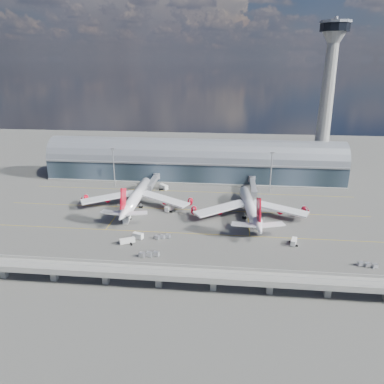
# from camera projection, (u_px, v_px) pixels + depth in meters

# --- Properties ---
(ground) EXTENTS (500.00, 500.00, 0.00)m
(ground) POSITION_uv_depth(u_px,v_px,m) (179.00, 224.00, 189.05)
(ground) COLOR #474744
(ground) RESTS_ON ground
(taxi_lines) EXTENTS (200.00, 80.12, 0.01)m
(taxi_lines) POSITION_uv_depth(u_px,v_px,m) (185.00, 208.00, 209.76)
(taxi_lines) COLOR gold
(taxi_lines) RESTS_ON ground
(terminal) EXTENTS (200.00, 30.00, 28.00)m
(terminal) POSITION_uv_depth(u_px,v_px,m) (194.00, 163.00, 258.34)
(terminal) COLOR #1E2A32
(terminal) RESTS_ON ground
(control_tower) EXTENTS (19.00, 19.00, 103.00)m
(control_tower) POSITION_uv_depth(u_px,v_px,m) (326.00, 104.00, 241.26)
(control_tower) COLOR gray
(control_tower) RESTS_ON ground
(guideway) EXTENTS (220.00, 8.50, 7.20)m
(guideway) POSITION_uv_depth(u_px,v_px,m) (159.00, 274.00, 135.73)
(guideway) COLOR gray
(guideway) RESTS_ON ground
(floodlight_mast_left) EXTENTS (3.00, 0.70, 25.70)m
(floodlight_mast_left) POSITION_uv_depth(u_px,v_px,m) (114.00, 166.00, 240.90)
(floodlight_mast_left) COLOR gray
(floodlight_mast_left) RESTS_ON ground
(floodlight_mast_right) EXTENTS (3.00, 0.70, 25.70)m
(floodlight_mast_right) POSITION_uv_depth(u_px,v_px,m) (271.00, 171.00, 231.16)
(floodlight_mast_right) COLOR gray
(floodlight_mast_right) RESTS_ON ground
(airliner_left) EXTENTS (63.99, 67.18, 20.52)m
(airliner_left) POSITION_uv_depth(u_px,v_px,m) (136.00, 197.00, 209.62)
(airliner_left) COLOR white
(airliner_left) RESTS_ON ground
(airliner_right) EXTENTS (62.36, 65.20, 20.68)m
(airliner_right) POSITION_uv_depth(u_px,v_px,m) (250.00, 208.00, 195.95)
(airliner_right) COLOR white
(airliner_right) RESTS_ON ground
(jet_bridge_left) EXTENTS (4.40, 28.00, 7.25)m
(jet_bridge_left) POSITION_uv_depth(u_px,v_px,m) (153.00, 181.00, 239.43)
(jet_bridge_left) COLOR gray
(jet_bridge_left) RESTS_ON ground
(jet_bridge_right) EXTENTS (4.40, 32.00, 7.25)m
(jet_bridge_right) POSITION_uv_depth(u_px,v_px,m) (253.00, 185.00, 231.46)
(jet_bridge_right) COLOR gray
(jet_bridge_right) RESTS_ON ground
(service_truck_0) EXTENTS (3.20, 8.11, 3.30)m
(service_truck_0) POSITION_uv_depth(u_px,v_px,m) (127.00, 219.00, 191.30)
(service_truck_0) COLOR silver
(service_truck_0) RESTS_ON ground
(service_truck_1) EXTENTS (5.42, 3.86, 2.86)m
(service_truck_1) POSITION_uv_depth(u_px,v_px,m) (138.00, 236.00, 173.35)
(service_truck_1) COLOR silver
(service_truck_1) RESTS_ON ground
(service_truck_2) EXTENTS (7.05, 4.92, 2.50)m
(service_truck_2) POSITION_uv_depth(u_px,v_px,m) (127.00, 241.00, 169.08)
(service_truck_2) COLOR silver
(service_truck_2) RESTS_ON ground
(service_truck_3) EXTENTS (3.61, 5.83, 2.64)m
(service_truck_3) POSITION_uv_depth(u_px,v_px,m) (294.00, 242.00, 168.02)
(service_truck_3) COLOR silver
(service_truck_3) RESTS_ON ground
(service_truck_4) EXTENTS (4.41, 5.82, 3.07)m
(service_truck_4) POSITION_uv_depth(u_px,v_px,m) (169.00, 209.00, 204.85)
(service_truck_4) COLOR silver
(service_truck_4) RESTS_ON ground
(service_truck_5) EXTENTS (6.36, 6.46, 3.17)m
(service_truck_5) POSITION_uv_depth(u_px,v_px,m) (164.00, 187.00, 239.23)
(service_truck_5) COLOR silver
(service_truck_5) RESTS_ON ground
(cargo_train_0) EXTENTS (8.91, 3.63, 1.95)m
(cargo_train_0) POSITION_uv_depth(u_px,v_px,m) (149.00, 254.00, 157.79)
(cargo_train_0) COLOR gray
(cargo_train_0) RESTS_ON ground
(cargo_train_1) EXTENTS (7.68, 3.95, 1.69)m
(cargo_train_1) POSITION_uv_depth(u_px,v_px,m) (163.00, 237.00, 173.80)
(cargo_train_1) COLOR gray
(cargo_train_1) RESTS_ON ground
(cargo_train_2) EXTENTS (7.88, 3.29, 1.73)m
(cargo_train_2) POSITION_uv_depth(u_px,v_px,m) (368.00, 265.00, 149.96)
(cargo_train_2) COLOR gray
(cargo_train_2) RESTS_ON ground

